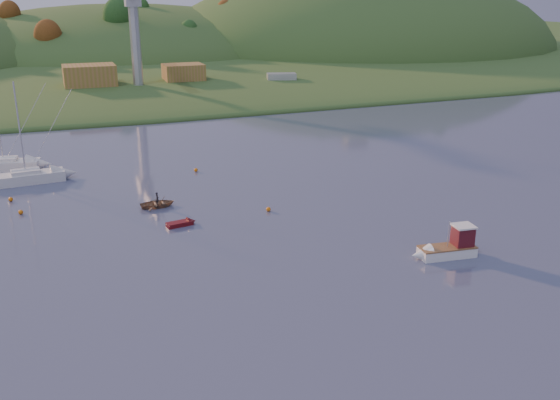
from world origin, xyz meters
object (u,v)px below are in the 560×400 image
object	(u,v)px
canoe	(158,204)
sailboat_near	(26,177)
fishing_boat	(443,248)
sailboat_far	(4,164)
red_tender	(185,223)

from	to	relation	value
canoe	sailboat_near	bearing A→B (deg)	39.37
fishing_boat	sailboat_far	bearing A→B (deg)	-43.35
canoe	red_tender	xyz separation A→B (m)	(1.65, -6.47, -0.17)
fishing_boat	red_tender	xyz separation A→B (m)	(-20.06, 16.23, -0.63)
sailboat_far	red_tender	xyz separation A→B (m)	(18.21, -28.60, -0.58)
fishing_boat	sailboat_far	distance (m)	58.94
sailboat_far	red_tender	bearing A→B (deg)	-44.83
sailboat_near	canoe	world-z (taller)	sailboat_near
sailboat_far	canoe	xyz separation A→B (m)	(16.55, -22.13, -0.41)
sailboat_near	sailboat_far	world-z (taller)	sailboat_far
red_tender	canoe	bearing A→B (deg)	94.53
fishing_boat	sailboat_far	size ratio (longest dim) A/B	0.49
red_tender	fishing_boat	bearing A→B (deg)	-48.79
sailboat_near	red_tender	size ratio (longest dim) A/B	3.86
sailboat_near	fishing_boat	bearing A→B (deg)	-52.09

